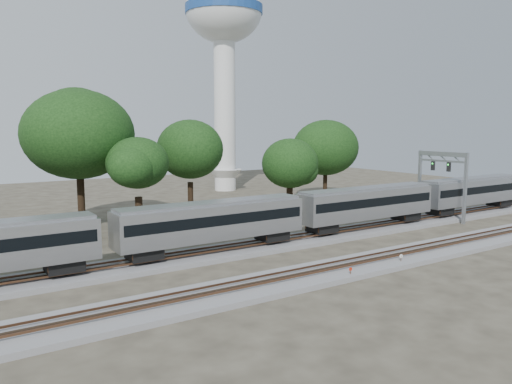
# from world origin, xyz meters

# --- Properties ---
(ground) EXTENTS (160.00, 160.00, 0.00)m
(ground) POSITION_xyz_m (0.00, 0.00, 0.00)
(ground) COLOR #383328
(ground) RESTS_ON ground
(track_far) EXTENTS (160.00, 5.00, 0.73)m
(track_far) POSITION_xyz_m (0.00, 6.00, 0.21)
(track_far) COLOR slate
(track_far) RESTS_ON ground
(track_near) EXTENTS (160.00, 5.00, 0.73)m
(track_near) POSITION_xyz_m (0.00, -4.00, 0.21)
(track_near) COLOR slate
(track_near) RESTS_ON ground
(train) EXTENTS (93.52, 3.23, 4.76)m
(train) POSITION_xyz_m (0.05, 6.00, 3.29)
(train) COLOR #AFB1B6
(train) RESTS_ON ground
(switch_stand_red) EXTENTS (0.30, 0.06, 0.94)m
(switch_stand_red) POSITION_xyz_m (5.45, -5.90, 0.60)
(switch_stand_red) COLOR #512D19
(switch_stand_red) RESTS_ON ground
(switch_stand_white) EXTENTS (0.31, 0.12, 0.99)m
(switch_stand_white) POSITION_xyz_m (11.66, -5.49, 0.63)
(switch_stand_white) COLOR #512D19
(switch_stand_white) RESTS_ON ground
(switch_lever) EXTENTS (0.56, 0.41, 0.30)m
(switch_lever) POSITION_xyz_m (5.61, -5.88, 0.15)
(switch_lever) COLOR #512D19
(switch_lever) RESTS_ON ground
(water_tower) EXTENTS (13.68, 13.68, 37.87)m
(water_tower) POSITION_xyz_m (24.36, 46.56, 28.06)
(water_tower) COLOR silver
(water_tower) RESTS_ON ground
(signal_gantry) EXTENTS (0.60, 7.05, 8.58)m
(signal_gantry) POSITION_xyz_m (32.24, 6.00, 6.25)
(signal_gantry) COLOR gray
(signal_gantry) RESTS_ON ground
(tree_3) EXTENTS (10.99, 10.99, 15.49)m
(tree_3) POSITION_xyz_m (-7.09, 24.13, 10.80)
(tree_3) COLOR black
(tree_3) RESTS_ON ground
(tree_4) EXTENTS (7.99, 7.99, 11.26)m
(tree_4) POSITION_xyz_m (-2.72, 17.72, 7.84)
(tree_4) COLOR black
(tree_4) RESTS_ON ground
(tree_5) EXTENTS (9.02, 9.02, 12.71)m
(tree_5) POSITION_xyz_m (5.98, 23.13, 8.86)
(tree_5) COLOR black
(tree_5) RESTS_ON ground
(tree_6) EXTENTS (6.90, 6.90, 9.73)m
(tree_6) POSITION_xyz_m (19.21, 20.10, 6.77)
(tree_6) COLOR black
(tree_6) RESTS_ON ground
(tree_7) EXTENTS (8.53, 8.53, 12.03)m
(tree_7) POSITION_xyz_m (30.81, 26.20, 8.38)
(tree_7) COLOR black
(tree_7) RESTS_ON ground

